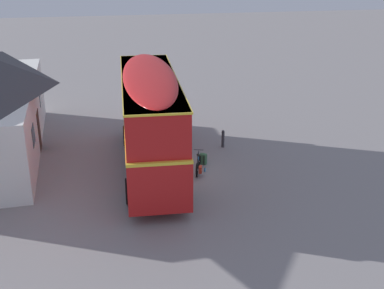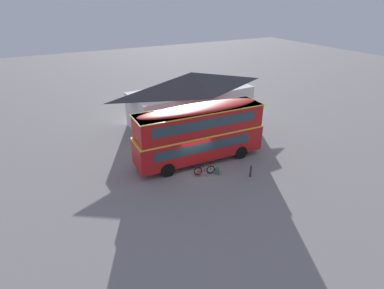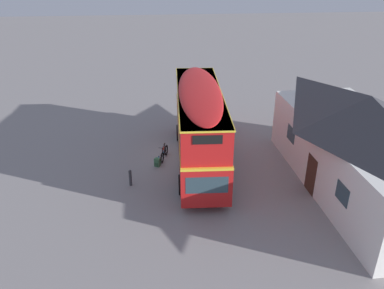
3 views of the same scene
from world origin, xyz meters
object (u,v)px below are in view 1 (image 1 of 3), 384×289
(touring_bicycle, at_px, (198,166))
(kerb_bollard, at_px, (223,138))
(double_decker_bus, at_px, (151,118))
(backpack_on_ground, at_px, (203,158))
(water_bottle_blue_sports, at_px, (205,170))

(touring_bicycle, xyz_separation_m, kerb_bollard, (3.00, -1.94, 0.13))
(double_decker_bus, xyz_separation_m, kerb_bollard, (2.18, -4.06, -2.15))
(touring_bicycle, xyz_separation_m, backpack_on_ground, (0.98, -0.44, -0.07))
(backpack_on_ground, bearing_deg, touring_bicycle, 156.03)
(double_decker_bus, height_order, touring_bicycle, double_decker_bus)
(touring_bicycle, relative_size, backpack_on_ground, 2.88)
(touring_bicycle, distance_m, kerb_bollard, 3.57)
(kerb_bollard, bearing_deg, water_bottle_blue_sports, 151.51)
(kerb_bollard, bearing_deg, touring_bicycle, 147.10)
(touring_bicycle, bearing_deg, backpack_on_ground, -23.97)
(double_decker_bus, xyz_separation_m, touring_bicycle, (-0.82, -2.13, -2.27))
(backpack_on_ground, relative_size, kerb_bollard, 0.59)
(touring_bicycle, distance_m, water_bottle_blue_sports, 0.44)
(touring_bicycle, xyz_separation_m, water_bottle_blue_sports, (0.06, -0.34, -0.28))
(backpack_on_ground, distance_m, kerb_bollard, 2.52)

